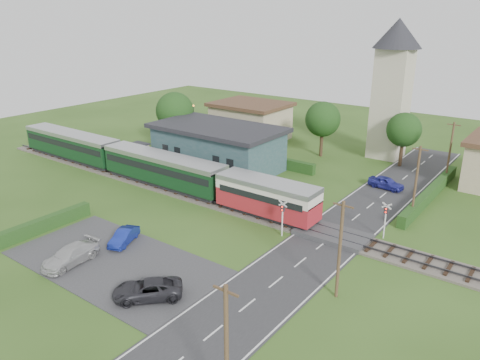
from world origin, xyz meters
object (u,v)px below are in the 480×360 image
Objects in this scene: crossing_signal_near at (283,213)px; pedestrian_near at (248,186)px; car_on_road at (386,183)px; pedestrian_far at (145,160)px; equipment_hut at (138,154)px; car_park_dark at (148,289)px; house_west at (251,120)px; car_park_silver at (70,255)px; car_park_blue at (124,237)px; crossing_signal_far at (386,215)px; station_building at (218,146)px; church_tower at (393,79)px; train at (143,163)px.

crossing_signal_near is 9.12m from pedestrian_near.
pedestrian_far is at bearing 119.60° from car_on_road.
car_park_dark is at bearing -40.65° from equipment_hut.
house_west is 2.28× the size of car_park_silver.
pedestrian_far is at bearing -10.04° from equipment_hut.
equipment_hut is 1.64× the size of pedestrian_far.
car_park_blue is at bearing -71.35° from house_west.
car_park_silver reaches higher than car_park_dark.
pedestrian_near reaches higher than car_park_dark.
house_west is at bearing 81.38° from equipment_hut.
crossing_signal_far is 0.69× the size of car_park_silver.
station_building is 21.64m from car_park_blue.
church_tower is at bearing 26.80° from car_on_road.
train is 4.25m from pedestrian_far.
station_building is at bearing 164.09° from car_park_dark.
station_building is 9.67m from train.
crossing_signal_near is (24.40, -5.61, 0.39)m from equipment_hut.
equipment_hut is 0.06× the size of train.
car_park_silver is 1.02× the size of car_park_dark.
car_park_silver is (-17.60, -18.54, -1.37)m from crossing_signal_far.
station_building is at bearing -70.35° from house_west.
train is at bearing -2.58° from pedestrian_near.
church_tower is 5.37× the size of crossing_signal_far.
crossing_signal_far reaches higher than pedestrian_far.
pedestrian_far is at bearing 135.03° from train.
equipment_hut is at bearing 112.67° from car_park_blue.
church_tower is 4.57× the size of car_on_road.
church_tower is 4.96× the size of car_park_blue.
crossing_signal_near reaches higher than pedestrian_near.
station_building is at bearing 68.62° from train.
station_building is 4.88× the size of crossing_signal_near.
station_building reaches higher than crossing_signal_near.
car_park_dark is at bearing -143.91° from pedestrian_far.
crossing_signal_far is 2.10× the size of pedestrian_far.
train is 2.45× the size of church_tower.
house_west is 2.80× the size of car_on_road.
house_west reaches higher than crossing_signal_far.
car_park_blue is at bearing -48.52° from train.
car_park_silver is at bearing -59.47° from train.
church_tower is 21.55m from house_west.
car_on_road is 15.34m from pedestrian_near.
equipment_hut is 0.16× the size of station_building.
train is 13.18× the size of crossing_signal_near.
pedestrian_far is (-13.10, 14.43, 0.56)m from car_park_blue.
station_building reaches higher than equipment_hut.
train is at bearing -86.32° from house_west.
car_park_blue is 4.69m from car_park_silver.
church_tower reaches higher than car_park_blue.
train is at bearing 173.11° from crossing_signal_near.
equipment_hut reaches higher than car_park_silver.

